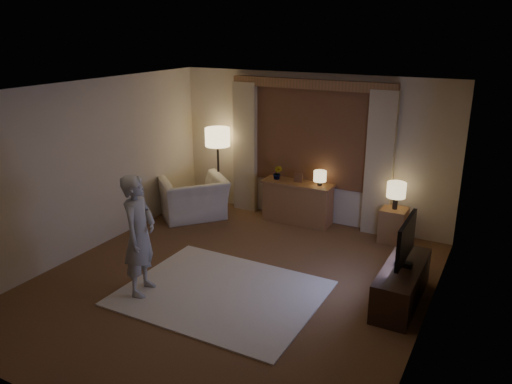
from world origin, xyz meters
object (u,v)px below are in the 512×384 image
Objects in this scene: armchair at (193,198)px; person at (139,235)px; tv_stand at (402,284)px; sideboard at (298,203)px; side_table at (393,225)px.

armchair is 2.79m from person.
armchair reaches higher than tv_stand.
person is at bearing -155.93° from tv_stand.
side_table is at bearing -1.68° from sideboard.
side_table is (3.48, 0.63, -0.09)m from armchair.
tv_stand is at bearing -73.33° from side_table.
tv_stand is (4.03, -1.22, -0.12)m from armchair.
side_table is 1.92m from tv_stand.
armchair is 3.53m from side_table.
armchair is at bearing -159.04° from sideboard.
armchair reaches higher than side_table.
sideboard is 2.95m from tv_stand.
armchair reaches higher than sideboard.
armchair is (-1.77, -0.68, 0.02)m from sideboard.
person is (0.99, -2.57, 0.45)m from armchair.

